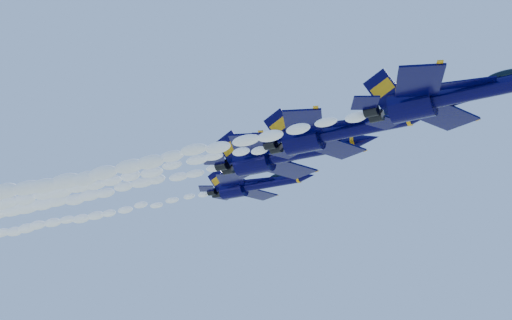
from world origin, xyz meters
The scene contains 8 objects.
jet_lead centered at (21.39, -13.38, 149.77)m, with size 16.88×13.85×6.27m.
smoke_trail_jet_lead centered at (-13.81, -13.38, 149.30)m, with size 55.97×2.15×1.94m, color white.
jet_second centered at (8.05, -5.64, 152.06)m, with size 17.63×14.46×6.55m.
smoke_trail_jet_second centered at (-27.47, -5.64, 151.59)m, with size 55.97×2.25×2.02m, color white.
jet_third centered at (-1.38, 1.88, 153.95)m, with size 20.06×16.45×7.45m.
smoke_trail_jet_third centered at (-37.94, 1.88, 153.46)m, with size 55.97×2.56×2.30m, color white.
jet_fourth centered at (-10.69, 11.39, 154.49)m, with size 15.46×12.69×5.75m.
smoke_trail_jet_fourth centered at (-45.28, 11.39, 154.04)m, with size 55.97×1.97×1.77m, color white.
Camera 1 is at (32.50, -66.68, 124.71)m, focal length 50.00 mm.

